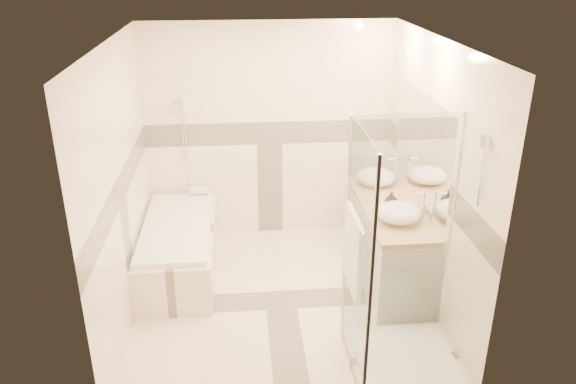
{
  "coord_description": "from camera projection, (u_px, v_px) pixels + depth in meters",
  "views": [
    {
      "loc": [
        -0.35,
        -4.65,
        3.18
      ],
      "look_at": [
        0.1,
        0.25,
        1.05
      ],
      "focal_mm": 35.0,
      "sensor_mm": 36.0,
      "label": 1
    }
  ],
  "objects": [
    {
      "name": "vanity",
      "position": [
        387.0,
        242.0,
        5.74
      ],
      "size": [
        0.58,
        1.62,
        0.85
      ],
      "color": "white",
      "rests_on": "ground"
    },
    {
      "name": "amenity_bottle_b",
      "position": [
        390.0,
        200.0,
        5.49
      ],
      "size": [
        0.14,
        0.14,
        0.14
      ],
      "primitive_type": "imported",
      "rotation": [
        0.0,
        0.0,
        -0.36
      ],
      "color": "black",
      "rests_on": "vanity"
    },
    {
      "name": "vessel_sink_far",
      "position": [
        399.0,
        213.0,
        5.21
      ],
      "size": [
        0.42,
        0.42,
        0.17
      ],
      "primitive_type": "ellipsoid",
      "color": "white",
      "rests_on": "vanity"
    },
    {
      "name": "rolled_towel",
      "position": [
        199.0,
        191.0,
        6.51
      ],
      "size": [
        0.21,
        0.09,
        0.09
      ],
      "primitive_type": "cylinder",
      "rotation": [
        0.0,
        1.57,
        0.0
      ],
      "color": "white",
      "rests_on": "bathtub"
    },
    {
      "name": "amenity_bottle_a",
      "position": [
        391.0,
        200.0,
        5.45
      ],
      "size": [
        0.1,
        0.1,
        0.18
      ],
      "primitive_type": "imported",
      "rotation": [
        0.0,
        0.0,
        0.23
      ],
      "color": "black",
      "rests_on": "vanity"
    },
    {
      "name": "shower_enclosure",
      "position": [
        392.0,
        310.0,
        4.52
      ],
      "size": [
        0.96,
        0.93,
        2.04
      ],
      "color": "#F4DFC3",
      "rests_on": "ground"
    },
    {
      "name": "bathtub",
      "position": [
        179.0,
        245.0,
        5.92
      ],
      "size": [
        0.75,
        1.7,
        0.56
      ],
      "color": "#F4DFC3",
      "rests_on": "ground"
    },
    {
      "name": "room",
      "position": [
        285.0,
        181.0,
        5.05
      ],
      "size": [
        2.82,
        3.02,
        2.52
      ],
      "color": "beige",
      "rests_on": "ground"
    },
    {
      "name": "faucet_far",
      "position": [
        422.0,
        204.0,
        5.19
      ],
      "size": [
        0.12,
        0.03,
        0.28
      ],
      "color": "silver",
      "rests_on": "vanity"
    },
    {
      "name": "faucet_near",
      "position": [
        396.0,
        168.0,
        6.01
      ],
      "size": [
        0.12,
        0.03,
        0.3
      ],
      "color": "silver",
      "rests_on": "vanity"
    },
    {
      "name": "vessel_sink_near",
      "position": [
        376.0,
        177.0,
        6.03
      ],
      "size": [
        0.42,
        0.42,
        0.17
      ],
      "primitive_type": "ellipsoid",
      "color": "white",
      "rests_on": "vanity"
    },
    {
      "name": "folded_towels",
      "position": [
        373.0,
        176.0,
        6.15
      ],
      "size": [
        0.24,
        0.32,
        0.09
      ],
      "primitive_type": "cube",
      "rotation": [
        0.0,
        0.0,
        -0.25
      ],
      "color": "white",
      "rests_on": "vanity"
    }
  ]
}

